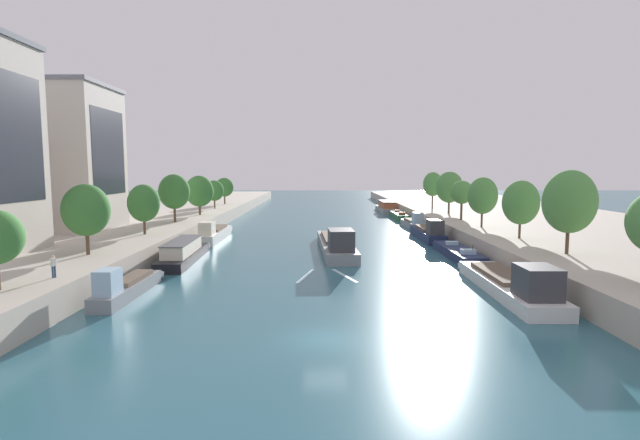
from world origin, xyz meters
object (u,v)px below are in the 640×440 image
moored_boat_right_end (455,252)px  tree_left_third (83,210)px  moored_boat_left_midway (212,234)px  tree_right_nearest (566,202)px  tree_left_by_lamp (222,187)px  moored_boat_right_lone (509,283)px  moored_boat_right_gap_after (426,233)px  tree_left_second (141,203)px  tree_right_past_mid (447,187)px  moored_boat_right_downstream (397,216)px  barge_midriver (334,244)px  moored_boat_right_far (411,223)px  tree_right_second (480,196)px  person_on_quay (50,265)px  tree_left_end_of_row (197,191)px  moored_boat_right_midway (384,207)px  tree_right_far (518,202)px  moored_boat_left_near (123,287)px  tree_left_past_mid (172,192)px  tree_left_distant (212,191)px  moored_boat_left_end (181,252)px  tree_right_end_of_row (430,184)px

moored_boat_right_end → tree_left_third: bearing=-163.5°
moored_boat_left_midway → tree_right_nearest: 44.55m
tree_left_by_lamp → tree_right_nearest: (43.67, -63.40, 1.06)m
moored_boat_right_lone → moored_boat_right_gap_after: moored_boat_right_lone is taller
moored_boat_left_midway → moored_boat_right_lone: moored_boat_right_lone is taller
tree_left_second → tree_right_past_mid: 50.82m
moored_boat_right_end → moored_boat_right_downstream: 42.60m
barge_midriver → tree_right_past_mid: 33.56m
moored_boat_right_far → moored_boat_right_downstream: (0.12, 15.41, -0.24)m
tree_right_second → person_on_quay: 50.50m
tree_left_third → tree_left_end_of_row: 38.15m
moored_boat_right_midway → moored_boat_right_downstream: bearing=-88.4°
tree_right_far → tree_right_second: bearing=94.2°
tree_right_past_mid → person_on_quay: bearing=-129.7°
person_on_quay → moored_boat_left_near: bearing=37.9°
moored_boat_left_near → moored_boat_right_downstream: (30.99, 59.82, -0.23)m
moored_boat_right_far → tree_left_past_mid: bearing=-163.2°
moored_boat_left_midway → tree_left_distant: (-5.85, 27.45, 4.78)m
barge_midriver → tree_left_end_of_row: 33.00m
moored_boat_right_lone → moored_boat_right_midway: (0.38, 74.88, 0.15)m
barge_midriver → tree_left_end_of_row: bearing=133.2°
moored_boat_right_gap_after → moored_boat_right_downstream: 28.88m
tree_left_third → tree_left_distant: tree_left_third is taller
moored_boat_left_end → moored_boat_right_gap_after: bearing=28.5°
moored_boat_right_midway → barge_midriver: bearing=-103.9°
tree_right_far → tree_right_second: tree_right_second is taller
tree_right_past_mid → tree_right_nearest: bearing=-89.8°
moored_boat_right_end → tree_left_distant: (-36.33, 40.44, 5.20)m
moored_boat_left_near → tree_left_end_of_row: (-5.26, 44.54, 5.39)m
tree_left_past_mid → tree_right_nearest: 51.12m
tree_left_end_of_row → tree_left_by_lamp: size_ratio=1.14×
moored_boat_right_gap_after → moored_boat_right_end: bearing=-88.8°
tree_left_third → tree_right_end_of_row: tree_right_end_of_row is taller
tree_left_by_lamp → tree_right_past_mid: size_ratio=0.79×
tree_right_far → tree_right_past_mid: (0.12, 30.15, 0.57)m
tree_left_second → person_on_quay: bearing=-85.3°
moored_boat_right_far → moored_boat_right_midway: size_ratio=0.69×
moored_boat_right_gap_after → tree_left_by_lamp: (-36.51, 39.14, 4.97)m
tree_right_end_of_row → moored_boat_right_lone: bearing=-96.8°
tree_right_far → tree_right_past_mid: tree_right_past_mid is taller
tree_right_second → moored_boat_right_lone: bearing=-103.7°
tree_right_nearest → tree_right_end_of_row: 49.92m
moored_boat_left_near → moored_boat_right_downstream: bearing=62.6°
tree_right_end_of_row → person_on_quay: size_ratio=4.41×
tree_right_far → tree_right_past_mid: bearing=89.8°
tree_left_past_mid → tree_left_by_lamp: bearing=90.0°
tree_left_past_mid → tree_right_second: 43.15m
moored_boat_right_far → moored_boat_right_midway: (-0.31, 31.02, 0.23)m
barge_midriver → moored_boat_right_far: (13.82, 23.61, -0.15)m
tree_left_end_of_row → tree_right_past_mid: (42.74, 2.24, 0.59)m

